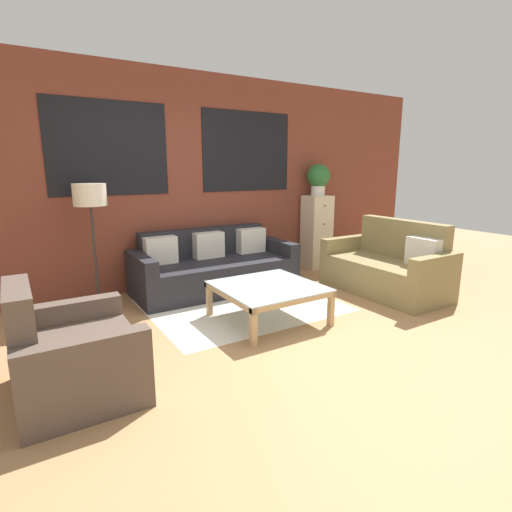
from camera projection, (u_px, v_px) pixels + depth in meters
name	position (u px, v px, depth m)	size (l,w,h in m)	color
ground_plane	(292.00, 347.00, 3.60)	(16.00, 16.00, 0.00)	#AD7F51
wall_back_brick	(185.00, 181.00, 5.32)	(8.40, 0.09, 2.80)	brown
rug	(241.00, 304.00, 4.71)	(2.12, 1.75, 0.00)	silver
couch_dark	(214.00, 268.00, 5.25)	(2.09, 0.88, 0.78)	#232328
settee_vintage	(388.00, 269.00, 5.13)	(0.80, 1.57, 0.92)	olive
armchair_corner	(72.00, 357.00, 2.81)	(0.80, 0.95, 0.84)	brown
coffee_table	(268.00, 290.00, 4.16)	(1.00, 1.00, 0.38)	silver
floor_lamp	(90.00, 202.00, 4.35)	(0.35, 0.35, 1.41)	#2D2D2D
drawer_cabinet	(317.00, 232.00, 6.37)	(0.40, 0.36, 1.15)	beige
potted_plant	(318.00, 178.00, 6.19)	(0.36, 0.36, 0.48)	silver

